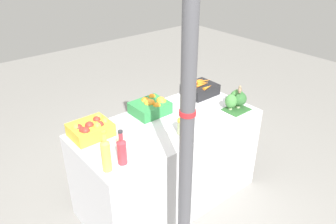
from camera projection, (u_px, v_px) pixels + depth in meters
ground_plane at (168, 196)px, 3.17m from camera, size 10.00×10.00×0.00m
market_table at (168, 162)px, 2.97m from camera, size 1.60×0.77×0.83m
support_pole at (187, 130)px, 1.90m from camera, size 0.10×0.10×2.46m
apple_crate at (91, 128)px, 2.57m from camera, size 0.31×0.26×0.14m
orange_crate at (151, 106)px, 2.90m from camera, size 0.31×0.26×0.14m
carrot_crate at (200, 89)px, 3.24m from camera, size 0.31×0.26×0.14m
broccoli_pile at (237, 99)px, 2.96m from camera, size 0.22×0.19×0.17m
juice_bottle_golden at (106, 154)px, 2.15m from camera, size 0.06×0.06×0.30m
juice_bottle_ruby at (122, 150)px, 2.23m from camera, size 0.07×0.07×0.26m
pickle_jar at (183, 127)px, 2.58m from camera, size 0.09×0.09×0.13m
sparrow_bird at (240, 90)px, 2.88m from camera, size 0.11×0.09×0.05m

